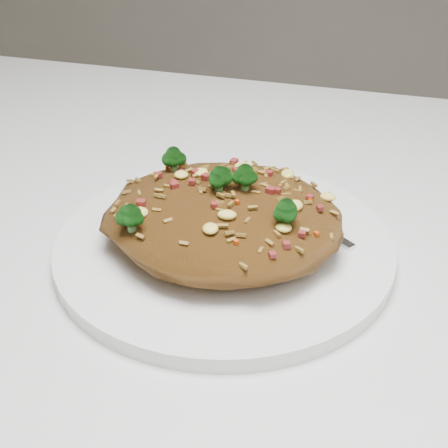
{
  "coord_description": "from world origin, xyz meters",
  "views": [
    {
      "loc": [
        0.1,
        -0.47,
        1.06
      ],
      "look_at": [
        -0.02,
        -0.04,
        0.78
      ],
      "focal_mm": 50.0,
      "sensor_mm": 36.0,
      "label": 1
    }
  ],
  "objects_px": {
    "dining_table": "(253,310)",
    "fork": "(293,212)",
    "fried_rice": "(224,209)",
    "plate": "(224,245)"
  },
  "relations": [
    {
      "from": "fried_rice",
      "to": "plate",
      "type": "bearing_deg",
      "value": 19.15
    },
    {
      "from": "fried_rice",
      "to": "fork",
      "type": "xyz_separation_m",
      "value": [
        0.05,
        0.06,
        -0.03
      ]
    },
    {
      "from": "fried_rice",
      "to": "dining_table",
      "type": "bearing_deg",
      "value": 60.88
    },
    {
      "from": "plate",
      "to": "fried_rice",
      "type": "relative_size",
      "value": 1.44
    },
    {
      "from": "dining_table",
      "to": "fried_rice",
      "type": "height_order",
      "value": "fried_rice"
    },
    {
      "from": "plate",
      "to": "dining_table",
      "type": "bearing_deg",
      "value": 61.14
    },
    {
      "from": "dining_table",
      "to": "fried_rice",
      "type": "bearing_deg",
      "value": -119.12
    },
    {
      "from": "dining_table",
      "to": "fork",
      "type": "height_order",
      "value": "fork"
    },
    {
      "from": "dining_table",
      "to": "fork",
      "type": "relative_size",
      "value": 8.58
    },
    {
      "from": "plate",
      "to": "fried_rice",
      "type": "xyz_separation_m",
      "value": [
        -0.0,
        -0.0,
        0.04
      ]
    }
  ]
}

